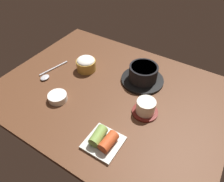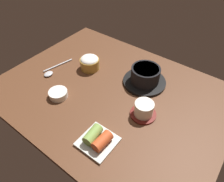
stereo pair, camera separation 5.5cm
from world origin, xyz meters
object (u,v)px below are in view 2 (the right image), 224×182
(stone_pot, at_px, (145,76))
(tea_cup_with_saucer, at_px, (144,110))
(spoon, at_px, (52,71))
(side_bowl_near, at_px, (58,94))
(kimchi_plate, at_px, (98,139))
(rice_bowl, at_px, (90,62))

(stone_pot, distance_m, tea_cup_with_saucer, 0.19)
(spoon, bearing_deg, side_bowl_near, -31.75)
(stone_pot, xyz_separation_m, side_bowl_near, (-0.25, -0.30, -0.02))
(tea_cup_with_saucer, relative_size, side_bowl_near, 1.30)
(tea_cup_with_saucer, xyz_separation_m, kimchi_plate, (-0.06, -0.21, -0.01))
(stone_pot, height_order, kimchi_plate, stone_pot)
(spoon, bearing_deg, rice_bowl, 46.29)
(tea_cup_with_saucer, height_order, kimchi_plate, tea_cup_with_saucer)
(rice_bowl, distance_m, tea_cup_with_saucer, 0.38)
(stone_pot, height_order, spoon, stone_pot)
(rice_bowl, xyz_separation_m, spoon, (-0.13, -0.14, -0.03))
(tea_cup_with_saucer, distance_m, spoon, 0.50)
(spoon, bearing_deg, kimchi_plate, -21.17)
(stone_pot, distance_m, kimchi_plate, 0.38)
(tea_cup_with_saucer, relative_size, kimchi_plate, 0.86)
(kimchi_plate, relative_size, side_bowl_near, 1.52)
(rice_bowl, distance_m, kimchi_plate, 0.44)
(rice_bowl, xyz_separation_m, side_bowl_near, (0.02, -0.23, -0.02))
(side_bowl_near, xyz_separation_m, spoon, (-0.15, 0.10, -0.01))
(stone_pot, relative_size, side_bowl_near, 2.45)
(stone_pot, height_order, tea_cup_with_saucer, stone_pot)
(rice_bowl, height_order, tea_cup_with_saucer, rice_bowl)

